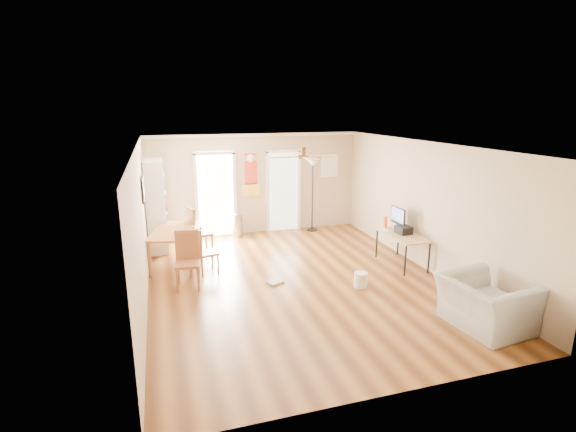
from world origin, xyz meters
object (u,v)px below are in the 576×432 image
object	(u,v)px
dining_table	(177,247)
bookshelf	(156,206)
dining_chair_near	(187,261)
trash_can	(238,225)
dining_chair_right_b	(207,250)
computer_desk	(402,250)
dining_chair_right_a	(200,231)
torchiere_lamp	(312,195)
wastebasket_a	(361,280)
printer	(403,230)
armchair	(485,304)

from	to	relation	value
dining_table	bookshelf	bearing A→B (deg)	108.08
dining_chair_near	trash_can	world-z (taller)	dining_chair_near
dining_chair_right_b	dining_table	bearing A→B (deg)	24.79
dining_chair_near	computer_desk	bearing A→B (deg)	5.46
trash_can	dining_chair_right_a	bearing A→B (deg)	-133.30
dining_chair_near	torchiere_lamp	world-z (taller)	torchiere_lamp
computer_desk	dining_chair_right_b	bearing A→B (deg)	169.68
bookshelf	computer_desk	world-z (taller)	bookshelf
torchiere_lamp	dining_chair_right_b	bearing A→B (deg)	-143.68
bookshelf	wastebasket_a	distance (m)	4.98
dining_chair_near	computer_desk	world-z (taller)	dining_chair_near
printer	armchair	xyz separation A→B (m)	(-0.30, -2.78, -0.36)
dining_chair_right_b	armchair	distance (m)	5.09
printer	torchiere_lamp	bearing A→B (deg)	105.53
dining_table	armchair	xyz separation A→B (m)	(4.30, -4.12, 0.01)
dining_table	computer_desk	bearing A→B (deg)	-17.26
torchiere_lamp	trash_can	bearing A→B (deg)	178.43
trash_can	printer	world-z (taller)	printer
bookshelf	torchiere_lamp	bearing A→B (deg)	-6.46
dining_chair_right_b	computer_desk	distance (m)	4.06
dining_chair_right_b	dining_chair_near	size ratio (longest dim) A/B	0.90
dining_chair_right_a	trash_can	world-z (taller)	dining_chair_right_a
bookshelf	dining_chair_near	world-z (taller)	bookshelf
dining_chair_right_b	wastebasket_a	world-z (taller)	dining_chair_right_b
dining_table	wastebasket_a	xyz separation A→B (m)	(3.20, -2.22, -0.24)
torchiere_lamp	computer_desk	world-z (taller)	torchiere_lamp
trash_can	printer	size ratio (longest dim) A/B	1.88
torchiere_lamp	printer	size ratio (longest dim) A/B	6.12
computer_desk	armchair	distance (m)	2.72
dining_table	torchiere_lamp	xyz separation A→B (m)	(3.62, 1.57, 0.59)
torchiere_lamp	wastebasket_a	size ratio (longest dim) A/B	6.88
bookshelf	computer_desk	xyz separation A→B (m)	(4.91, -2.54, -0.72)
computer_desk	dining_chair_right_a	bearing A→B (deg)	154.20
trash_can	wastebasket_a	distance (m)	4.17
dining_table	dining_chair_near	distance (m)	1.34
wastebasket_a	dining_chair_right_b	bearing A→B (deg)	149.86
armchair	dining_chair_near	bearing A→B (deg)	50.60
dining_chair_near	armchair	world-z (taller)	dining_chair_near
computer_desk	dining_chair_near	bearing A→B (deg)	178.85
dining_chair_near	printer	bearing A→B (deg)	6.42
bookshelf	printer	world-z (taller)	bookshelf
bookshelf	dining_chair_right_b	world-z (taller)	bookshelf
dining_chair_right_b	trash_can	size ratio (longest dim) A/B	1.61
bookshelf	dining_chair_near	xyz separation A→B (m)	(0.50, -2.45, -0.53)
torchiere_lamp	dining_table	bearing A→B (deg)	-156.50
dining_chair_right_b	torchiere_lamp	distance (m)	3.84
dining_chair_right_a	wastebasket_a	size ratio (longest dim) A/B	3.91
dining_chair_right_a	armchair	xyz separation A→B (m)	(3.75, -4.64, -0.16)
printer	wastebasket_a	size ratio (longest dim) A/B	1.12
computer_desk	armchair	world-z (taller)	armchair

